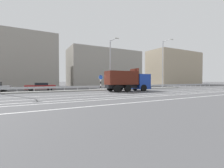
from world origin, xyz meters
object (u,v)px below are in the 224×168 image
dump_truck (133,83)px  parked_car_3 (40,87)px  median_road_sign (101,82)px  street_lamp_2 (111,62)px  street_lamp_3 (163,62)px

dump_truck → parked_car_3: bearing=-117.2°
median_road_sign → street_lamp_2: bearing=-1.5°
dump_truck → median_road_sign: (-3.89, 3.74, 0.05)m
street_lamp_3 → parked_car_3: bearing=169.3°
dump_truck → median_road_sign: dump_truck is taller
street_lamp_2 → parked_car_3: street_lamp_2 is taller
dump_truck → street_lamp_2: bearing=-147.3°
street_lamp_2 → parked_car_3: bearing=159.2°
median_road_sign → street_lamp_2: size_ratio=0.30×
dump_truck → street_lamp_3: street_lamp_3 is taller
median_road_sign → parked_car_3: median_road_sign is taller
median_road_sign → street_lamp_2: street_lamp_2 is taller
parked_car_3 → street_lamp_2: bearing=-113.5°
median_road_sign → street_lamp_2: (1.88, -0.05, 3.44)m
street_lamp_3 → dump_truck: bearing=-161.7°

